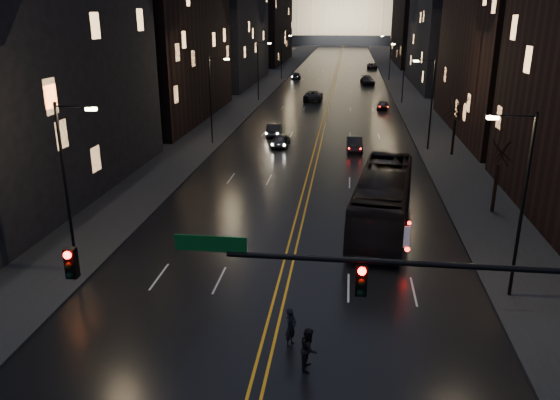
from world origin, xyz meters
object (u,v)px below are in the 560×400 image
(traffic_signal, at_px, (444,299))
(oncoming_car_a, at_px, (281,140))
(receding_car_a, at_px, (355,144))
(oncoming_car_b, at_px, (274,130))
(pedestrian_a, at_px, (291,327))
(bus, at_px, (383,199))
(pedestrian_b, at_px, (309,348))

(traffic_signal, bearing_deg, oncoming_car_a, 103.65)
(receding_car_a, bearing_deg, traffic_signal, -89.12)
(oncoming_car_b, distance_m, pedestrian_a, 40.65)
(bus, xyz_separation_m, oncoming_car_b, (-10.47, 26.25, -1.12))
(traffic_signal, bearing_deg, oncoming_car_b, 103.78)
(oncoming_car_a, bearing_deg, receding_car_a, 173.19)
(oncoming_car_b, relative_size, pedestrian_b, 2.49)
(pedestrian_a, xyz_separation_m, pedestrian_b, (0.85, -1.45, 0.02))
(oncoming_car_a, xyz_separation_m, oncoming_car_b, (-1.34, 5.10, 0.01))
(pedestrian_a, bearing_deg, oncoming_car_a, 30.51)
(traffic_signal, relative_size, pedestrian_b, 9.91)
(bus, height_order, pedestrian_b, bus)
(pedestrian_a, bearing_deg, traffic_signal, -110.83)
(receding_car_a, bearing_deg, bus, -87.73)
(bus, height_order, oncoming_car_b, bus)
(traffic_signal, bearing_deg, bus, 91.68)
(oncoming_car_a, relative_size, pedestrian_a, 2.45)
(traffic_signal, height_order, pedestrian_b, traffic_signal)
(bus, relative_size, oncoming_car_b, 3.03)
(pedestrian_a, bearing_deg, receding_car_a, 18.19)
(oncoming_car_a, distance_m, pedestrian_a, 35.41)
(pedestrian_a, relative_size, pedestrian_b, 0.97)
(bus, relative_size, pedestrian_b, 7.55)
(traffic_signal, distance_m, oncoming_car_a, 41.22)
(traffic_signal, distance_m, oncoming_car_b, 46.47)
(receding_car_a, bearing_deg, oncoming_car_b, 143.51)
(receding_car_a, bearing_deg, pedestrian_b, -95.42)
(receding_car_a, xyz_separation_m, pedestrian_b, (-1.94, -35.64, 0.18))
(receding_car_a, relative_size, pedestrian_a, 2.49)
(pedestrian_a, bearing_deg, pedestrian_b, -126.79)
(bus, bearing_deg, pedestrian_a, -99.98)
(oncoming_car_a, xyz_separation_m, receding_car_a, (7.51, -0.91, -0.01))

